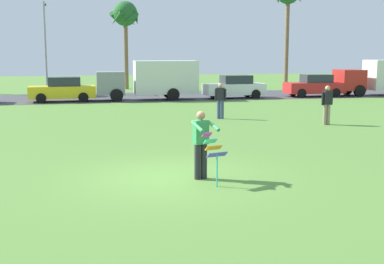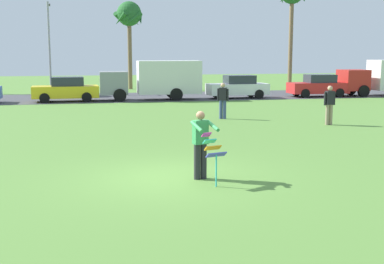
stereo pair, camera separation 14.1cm
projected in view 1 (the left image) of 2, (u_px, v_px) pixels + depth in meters
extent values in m
plane|color=#568438|center=(171.00, 177.00, 13.07)|extent=(120.00, 120.00, 0.00)
cube|color=#424247|center=(110.00, 98.00, 36.15)|extent=(120.00, 8.00, 0.01)
cylinder|color=#26262B|center=(204.00, 161.00, 12.89)|extent=(0.16, 0.16, 0.90)
cylinder|color=#26262B|center=(198.00, 162.00, 12.81)|extent=(0.16, 0.16, 0.90)
cube|color=#338C4C|center=(201.00, 132.00, 12.73)|extent=(0.40, 0.29, 0.60)
sphere|color=#9E7051|center=(201.00, 115.00, 12.67)|extent=(0.22, 0.22, 0.22)
cylinder|color=#338C4C|center=(213.00, 126.00, 12.58)|extent=(0.22, 0.59, 0.24)
cylinder|color=#338C4C|center=(197.00, 127.00, 12.39)|extent=(0.22, 0.59, 0.24)
cube|color=#D83399|center=(207.00, 135.00, 12.41)|extent=(0.25, 0.19, 0.12)
cube|color=#33BFBF|center=(210.00, 141.00, 12.29)|extent=(0.35, 0.22, 0.12)
cube|color=orange|center=(214.00, 148.00, 12.17)|extent=(0.44, 0.24, 0.12)
cube|color=#4C4CCC|center=(217.00, 155.00, 12.05)|extent=(0.53, 0.27, 0.12)
cylinder|color=#33BFBF|center=(217.00, 171.00, 12.11)|extent=(0.04, 0.04, 0.78)
cube|color=yellow|center=(62.00, 92.00, 33.04)|extent=(4.26, 1.85, 0.76)
cube|color=#282D38|center=(64.00, 82.00, 32.97)|extent=(2.07, 1.47, 0.60)
cylinder|color=black|center=(41.00, 98.00, 31.99)|extent=(0.65, 0.24, 0.64)
cylinder|color=black|center=(42.00, 96.00, 33.53)|extent=(0.65, 0.24, 0.64)
cylinder|color=black|center=(83.00, 97.00, 32.65)|extent=(0.65, 0.24, 0.64)
cylinder|color=black|center=(82.00, 95.00, 34.19)|extent=(0.65, 0.24, 0.64)
cube|color=gray|center=(110.00, 83.00, 33.71)|extent=(1.85, 1.95, 1.50)
cube|color=silver|center=(166.00, 77.00, 34.37)|extent=(4.25, 2.11, 2.20)
cylinder|color=black|center=(117.00, 95.00, 33.00)|extent=(0.85, 0.30, 0.84)
cylinder|color=black|center=(115.00, 93.00, 34.78)|extent=(0.85, 0.30, 0.84)
cylinder|color=black|center=(173.00, 94.00, 33.71)|extent=(0.85, 0.30, 0.84)
cylinder|color=black|center=(169.00, 92.00, 35.50)|extent=(0.85, 0.30, 0.84)
cube|color=white|center=(234.00, 89.00, 35.58)|extent=(4.26, 1.85, 0.76)
cube|color=#282D38|center=(236.00, 80.00, 35.51)|extent=(2.06, 1.46, 0.60)
cylinder|color=black|center=(220.00, 95.00, 34.53)|extent=(0.65, 0.24, 0.64)
cylinder|color=black|center=(213.00, 93.00, 36.07)|extent=(0.65, 0.24, 0.64)
cylinder|color=black|center=(256.00, 94.00, 35.18)|extent=(0.65, 0.24, 0.64)
cylinder|color=black|center=(247.00, 92.00, 36.72)|extent=(0.65, 0.24, 0.64)
cube|color=red|center=(314.00, 88.00, 36.90)|extent=(4.24, 1.80, 0.76)
cube|color=#282D38|center=(316.00, 79.00, 36.82)|extent=(2.05, 1.44, 0.60)
cylinder|color=black|center=(302.00, 93.00, 35.91)|extent=(0.64, 0.23, 0.64)
cylinder|color=black|center=(293.00, 92.00, 37.47)|extent=(0.64, 0.23, 0.64)
cylinder|color=black|center=(336.00, 93.00, 36.42)|extent=(0.64, 0.23, 0.64)
cylinder|color=black|center=(326.00, 91.00, 37.98)|extent=(0.64, 0.23, 0.64)
cube|color=#B2231E|center=(349.00, 80.00, 37.44)|extent=(1.82, 1.91, 1.50)
cylinder|color=black|center=(360.00, 91.00, 36.74)|extent=(0.84, 0.29, 0.84)
cylinder|color=black|center=(347.00, 89.00, 38.52)|extent=(0.84, 0.29, 0.84)
cylinder|color=brown|center=(126.00, 53.00, 44.06)|extent=(0.36, 0.36, 6.25)
sphere|color=#236028|center=(125.00, 14.00, 43.55)|extent=(2.10, 2.10, 2.10)
cone|color=#236028|center=(136.00, 19.00, 43.83)|extent=(0.44, 1.56, 1.28)
cone|color=#236028|center=(128.00, 20.00, 44.56)|extent=(1.62, 0.90, 1.28)
cone|color=#236028|center=(116.00, 19.00, 43.99)|extent=(1.27, 1.52, 1.28)
cone|color=#236028|center=(117.00, 18.00, 42.92)|extent=(1.27, 1.52, 1.28)
cone|color=#236028|center=(130.00, 18.00, 42.81)|extent=(1.62, 0.90, 1.28)
cylinder|color=brown|center=(287.00, 42.00, 44.88)|extent=(0.36, 0.36, 8.18)
cylinder|color=#9E9EA3|center=(45.00, 48.00, 39.08)|extent=(0.16, 0.16, 7.00)
cylinder|color=#9E9EA3|center=(44.00, 3.00, 39.23)|extent=(0.10, 1.40, 0.10)
cube|color=#4C4C51|center=(45.00, 5.00, 39.86)|extent=(0.24, 0.44, 0.16)
cylinder|color=gray|center=(325.00, 115.00, 22.53)|extent=(0.16, 0.16, 0.90)
cylinder|color=gray|center=(328.00, 114.00, 22.59)|extent=(0.16, 0.16, 0.90)
cube|color=black|center=(327.00, 98.00, 22.45)|extent=(0.39, 0.27, 0.60)
sphere|color=tan|center=(328.00, 88.00, 22.38)|extent=(0.22, 0.22, 0.22)
cylinder|color=black|center=(323.00, 99.00, 22.37)|extent=(0.09, 0.09, 0.58)
cylinder|color=black|center=(332.00, 98.00, 22.53)|extent=(0.09, 0.09, 0.58)
cylinder|color=#384772|center=(222.00, 110.00, 24.52)|extent=(0.16, 0.16, 0.90)
cylinder|color=#384772|center=(219.00, 109.00, 24.57)|extent=(0.16, 0.16, 0.90)
cube|color=black|center=(221.00, 94.00, 24.43)|extent=(0.42, 0.37, 0.60)
sphere|color=tan|center=(221.00, 85.00, 24.37)|extent=(0.22, 0.22, 0.22)
cylinder|color=black|center=(225.00, 95.00, 24.37)|extent=(0.09, 0.09, 0.58)
cylinder|color=black|center=(216.00, 95.00, 24.51)|extent=(0.09, 0.09, 0.58)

